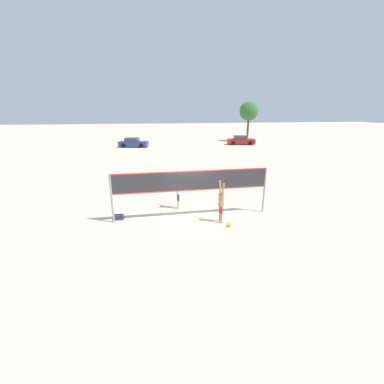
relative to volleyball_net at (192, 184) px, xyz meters
The scene contains 9 objects.
ground_plane 1.74m from the volleyball_net, ahead, with size 200.00×200.00×0.00m, color beige.
volleyball_net is the anchor object (origin of this frame).
player_spiker 1.68m from the volleyball_net, 36.08° to the right, with size 0.28×0.69×2.02m.
player_blocker 1.54m from the volleyball_net, 112.18° to the left, with size 0.28×0.70×2.10m.
volleyball 2.67m from the volleyball_net, 45.06° to the right, with size 0.22×0.22×0.22m.
gear_bag 3.99m from the volleyball_net, behind, with size 0.45×0.31×0.23m.
parked_car_near 30.27m from the volleyball_net, 64.61° to the left, with size 4.53×2.60×1.39m.
parked_car_mid 27.61m from the volleyball_net, 97.79° to the left, with size 4.45×2.60×1.36m.
tree_left_cluster 35.19m from the volleyball_net, 63.38° to the left, with size 3.17×3.17×6.68m.
Camera 1 is at (-2.21, -11.88, 5.16)m, focal length 24.00 mm.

